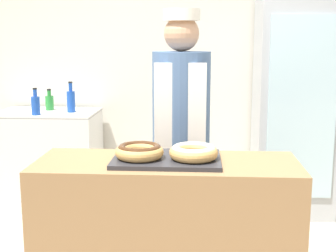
{
  "coord_description": "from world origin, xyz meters",
  "views": [
    {
      "loc": [
        0.17,
        -2.5,
        1.57
      ],
      "look_at": [
        0.0,
        0.1,
        1.09
      ],
      "focal_mm": 50.0,
      "sensor_mm": 36.0,
      "label": 1
    }
  ],
  "objects_px": {
    "brownie_back_left": "(149,148)",
    "chest_freezer": "(50,158)",
    "bottle_green": "(49,102)",
    "bottle_blue": "(36,105)",
    "donut_light_glaze": "(194,152)",
    "bottle_blue_b": "(71,100)",
    "serving_tray": "(167,159)",
    "beverage_fridge": "(294,108)",
    "brownie_back_right": "(188,149)",
    "baker_person": "(181,135)",
    "donut_chocolate_glaze": "(139,151)"
  },
  "relations": [
    {
      "from": "serving_tray",
      "to": "bottle_green",
      "type": "bearing_deg",
      "value": 124.19
    },
    {
      "from": "bottle_green",
      "to": "brownie_back_right",
      "type": "bearing_deg",
      "value": -51.21
    },
    {
      "from": "baker_person",
      "to": "bottle_blue_b",
      "type": "xyz_separation_m",
      "value": [
        -1.06,
        1.13,
        0.08
      ]
    },
    {
      "from": "bottle_green",
      "to": "bottle_blue",
      "type": "relative_size",
      "value": 0.84
    },
    {
      "from": "donut_light_glaze",
      "to": "brownie_back_left",
      "type": "bearing_deg",
      "value": 145.29
    },
    {
      "from": "serving_tray",
      "to": "brownie_back_left",
      "type": "bearing_deg",
      "value": 127.52
    },
    {
      "from": "donut_light_glaze",
      "to": "chest_freezer",
      "type": "bearing_deg",
      "value": 127.88
    },
    {
      "from": "bottle_blue_b",
      "to": "beverage_fridge",
      "type": "bearing_deg",
      "value": 0.77
    },
    {
      "from": "donut_chocolate_glaze",
      "to": "bottle_green",
      "type": "bearing_deg",
      "value": 120.46
    },
    {
      "from": "serving_tray",
      "to": "brownie_back_right",
      "type": "xyz_separation_m",
      "value": [
        0.11,
        0.15,
        0.03
      ]
    },
    {
      "from": "brownie_back_left",
      "to": "bottle_blue_b",
      "type": "xyz_separation_m",
      "value": [
        -0.89,
        1.57,
        0.07
      ]
    },
    {
      "from": "donut_light_glaze",
      "to": "chest_freezer",
      "type": "height_order",
      "value": "donut_light_glaze"
    },
    {
      "from": "bottle_green",
      "to": "chest_freezer",
      "type": "bearing_deg",
      "value": -87.31
    },
    {
      "from": "brownie_back_left",
      "to": "beverage_fridge",
      "type": "height_order",
      "value": "beverage_fridge"
    },
    {
      "from": "brownie_back_right",
      "to": "baker_person",
      "type": "distance_m",
      "value": 0.45
    },
    {
      "from": "serving_tray",
      "to": "brownie_back_left",
      "type": "height_order",
      "value": "brownie_back_left"
    },
    {
      "from": "bottle_green",
      "to": "bottle_blue_b",
      "type": "height_order",
      "value": "bottle_blue_b"
    },
    {
      "from": "serving_tray",
      "to": "donut_light_glaze",
      "type": "distance_m",
      "value": 0.16
    },
    {
      "from": "donut_light_glaze",
      "to": "beverage_fridge",
      "type": "height_order",
      "value": "beverage_fridge"
    },
    {
      "from": "serving_tray",
      "to": "bottle_blue_b",
      "type": "bearing_deg",
      "value": 120.32
    },
    {
      "from": "donut_chocolate_glaze",
      "to": "donut_light_glaze",
      "type": "distance_m",
      "value": 0.29
    },
    {
      "from": "donut_light_glaze",
      "to": "bottle_green",
      "type": "height_order",
      "value": "bottle_green"
    },
    {
      "from": "serving_tray",
      "to": "brownie_back_right",
      "type": "relative_size",
      "value": 6.71
    },
    {
      "from": "beverage_fridge",
      "to": "bottle_blue_b",
      "type": "distance_m",
      "value": 2.04
    },
    {
      "from": "bottle_green",
      "to": "bottle_blue",
      "type": "bearing_deg",
      "value": -95.99
    },
    {
      "from": "bottle_blue_b",
      "to": "serving_tray",
      "type": "bearing_deg",
      "value": -59.68
    },
    {
      "from": "serving_tray",
      "to": "donut_chocolate_glaze",
      "type": "bearing_deg",
      "value": -166.98
    },
    {
      "from": "donut_light_glaze",
      "to": "baker_person",
      "type": "height_order",
      "value": "baker_person"
    },
    {
      "from": "donut_chocolate_glaze",
      "to": "bottle_blue",
      "type": "height_order",
      "value": "bottle_blue"
    },
    {
      "from": "donut_chocolate_glaze",
      "to": "bottle_blue_b",
      "type": "relative_size",
      "value": 0.94
    },
    {
      "from": "chest_freezer",
      "to": "brownie_back_right",
      "type": "bearing_deg",
      "value": -49.89
    },
    {
      "from": "brownie_back_right",
      "to": "bottle_blue_b",
      "type": "xyz_separation_m",
      "value": [
        -1.12,
        1.57,
        0.07
      ]
    },
    {
      "from": "brownie_back_right",
      "to": "chest_freezer",
      "type": "height_order",
      "value": "brownie_back_right"
    },
    {
      "from": "serving_tray",
      "to": "chest_freezer",
      "type": "xyz_separation_m",
      "value": [
        -1.24,
        1.75,
        -0.46
      ]
    },
    {
      "from": "donut_light_glaze",
      "to": "brownie_back_left",
      "type": "xyz_separation_m",
      "value": [
        -0.26,
        0.18,
        -0.03
      ]
    },
    {
      "from": "brownie_back_right",
      "to": "beverage_fridge",
      "type": "height_order",
      "value": "beverage_fridge"
    },
    {
      "from": "brownie_back_left",
      "to": "chest_freezer",
      "type": "distance_m",
      "value": 2.02
    },
    {
      "from": "donut_light_glaze",
      "to": "bottle_blue",
      "type": "height_order",
      "value": "bottle_blue"
    },
    {
      "from": "donut_light_glaze",
      "to": "bottle_blue_b",
      "type": "bearing_deg",
      "value": 123.32
    },
    {
      "from": "chest_freezer",
      "to": "bottle_blue_b",
      "type": "relative_size",
      "value": 3.24
    },
    {
      "from": "beverage_fridge",
      "to": "bottle_blue_b",
      "type": "xyz_separation_m",
      "value": [
        -2.04,
        -0.03,
        0.05
      ]
    },
    {
      "from": "donut_chocolate_glaze",
      "to": "bottle_green",
      "type": "relative_size",
      "value": 1.31
    },
    {
      "from": "beverage_fridge",
      "to": "bottle_blue",
      "type": "bearing_deg",
      "value": -174.89
    },
    {
      "from": "beverage_fridge",
      "to": "bottle_blue",
      "type": "height_order",
      "value": "beverage_fridge"
    },
    {
      "from": "donut_chocolate_glaze",
      "to": "brownie_back_right",
      "type": "height_order",
      "value": "donut_chocolate_glaze"
    },
    {
      "from": "bottle_blue",
      "to": "donut_light_glaze",
      "type": "bearing_deg",
      "value": -47.84
    },
    {
      "from": "brownie_back_left",
      "to": "chest_freezer",
      "type": "bearing_deg",
      "value": 125.13
    },
    {
      "from": "donut_light_glaze",
      "to": "bottle_blue_b",
      "type": "distance_m",
      "value": 2.1
    },
    {
      "from": "donut_chocolate_glaze",
      "to": "bottle_blue",
      "type": "relative_size",
      "value": 1.1
    },
    {
      "from": "bottle_green",
      "to": "beverage_fridge",
      "type": "bearing_deg",
      "value": -2.23
    }
  ]
}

